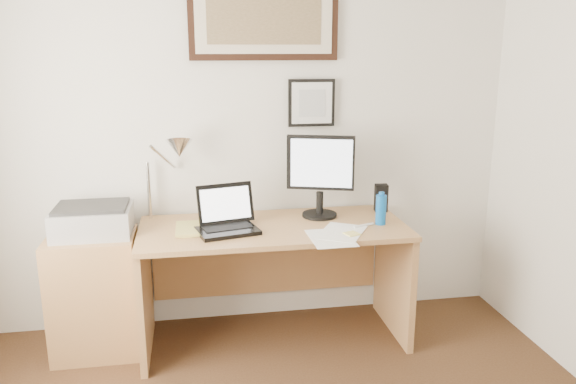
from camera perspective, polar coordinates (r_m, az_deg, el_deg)
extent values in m
cube|color=white|center=(3.61, -4.75, 5.78)|extent=(3.50, 0.02, 2.50)
cube|color=#A77646|center=(3.59, -18.98, -9.80)|extent=(0.50, 0.40, 0.73)
cylinder|color=#0E5CB7|center=(3.44, 9.42, -1.79)|extent=(0.06, 0.06, 0.18)
cylinder|color=#0E5CB7|center=(3.41, 9.49, -0.17)|extent=(0.03, 0.03, 0.02)
cube|color=black|center=(3.72, 9.44, -0.59)|extent=(0.09, 0.08, 0.18)
cube|color=white|center=(3.18, 4.36, -4.68)|extent=(0.24, 0.34, 0.00)
cube|color=white|center=(3.28, 5.47, -4.08)|extent=(0.37, 0.40, 0.00)
cube|color=#FDEC78|center=(3.24, 6.50, -4.24)|extent=(0.10, 0.10, 0.01)
cylinder|color=white|center=(3.40, 7.71, -3.38)|extent=(0.14, 0.06, 0.02)
imported|color=#C9BE5E|center=(3.35, -11.33, -3.76)|extent=(0.20, 0.27, 0.02)
cube|color=#A77646|center=(3.39, -1.48, -3.71)|extent=(1.60, 0.70, 0.03)
cube|color=#A77646|center=(3.51, -14.35, -10.11)|extent=(0.04, 0.65, 0.72)
cube|color=#A77646|center=(3.71, 10.72, -8.53)|extent=(0.04, 0.65, 0.72)
cube|color=#A77646|center=(3.79, -2.18, -6.28)|extent=(1.50, 0.03, 0.55)
cube|color=black|center=(3.28, -6.15, -3.94)|extent=(0.39, 0.31, 0.02)
cube|color=black|center=(3.30, -6.20, -3.54)|extent=(0.30, 0.19, 0.00)
cube|color=black|center=(3.37, -6.37, -1.16)|extent=(0.35, 0.15, 0.23)
cube|color=white|center=(3.36, -6.36, -1.20)|extent=(0.30, 0.12, 0.18)
cylinder|color=black|center=(3.58, 3.22, -2.32)|extent=(0.22, 0.22, 0.02)
cylinder|color=black|center=(3.56, 3.24, -1.09)|extent=(0.04, 0.04, 0.14)
cube|color=black|center=(3.49, 3.33, 2.99)|extent=(0.41, 0.16, 0.34)
cube|color=silver|center=(3.47, 3.41, 2.92)|extent=(0.36, 0.12, 0.30)
cube|color=#A1A1A3|center=(3.46, -19.21, -2.84)|extent=(0.44, 0.34, 0.16)
cube|color=#2C2C2C|center=(3.44, -19.34, -1.40)|extent=(0.40, 0.30, 0.02)
cylinder|color=silver|center=(3.59, -13.94, 0.14)|extent=(0.02, 0.02, 0.36)
cylinder|color=silver|center=(3.48, -12.58, 3.49)|extent=(0.15, 0.23, 0.19)
cone|color=silver|center=(3.41, -10.99, 4.37)|extent=(0.16, 0.18, 0.15)
cube|color=black|center=(3.57, -2.45, 16.98)|extent=(0.92, 0.03, 0.47)
cube|color=beige|center=(3.55, -2.41, 17.00)|extent=(0.84, 0.01, 0.39)
cube|color=brown|center=(3.55, -2.40, 17.00)|extent=(0.70, 0.00, 0.28)
cube|color=black|center=(3.63, 2.40, 9.04)|extent=(0.30, 0.02, 0.30)
cube|color=white|center=(3.62, 2.45, 9.02)|extent=(0.26, 0.00, 0.26)
cube|color=#AFB4B9|center=(3.61, 2.46, 9.01)|extent=(0.17, 0.00, 0.17)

